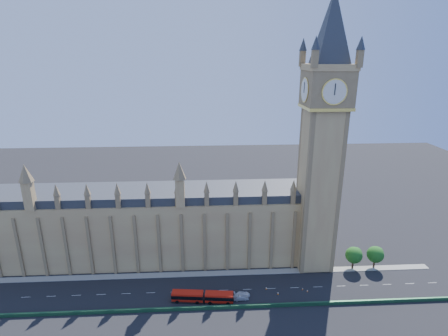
{
  "coord_description": "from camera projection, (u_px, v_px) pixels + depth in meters",
  "views": [
    {
      "loc": [
        -1.23,
        -98.18,
        73.97
      ],
      "look_at": [
        4.78,
        10.0,
        39.53
      ],
      "focal_mm": 28.0,
      "sensor_mm": 36.0,
      "label": 1
    }
  ],
  "objects": [
    {
      "name": "cone_a",
      "position": [
        307.0,
        291.0,
        115.21
      ],
      "size": [
        0.51,
        0.51,
        0.63
      ],
      "rotation": [
        0.0,
        0.0,
        -0.38
      ],
      "color": "black",
      "rests_on": "ground"
    },
    {
      "name": "palace_westminster",
      "position": [
        143.0,
        225.0,
        131.31
      ],
      "size": [
        120.0,
        20.0,
        28.0
      ],
      "color": "tan",
      "rests_on": "ground"
    },
    {
      "name": "red_bus",
      "position": [
        202.0,
        297.0,
        110.26
      ],
      "size": [
        19.63,
        4.89,
        3.31
      ],
      "rotation": [
        0.0,
        0.0,
        -0.11
      ],
      "color": "red",
      "rests_on": "ground"
    },
    {
      "name": "car_grey",
      "position": [
        238.0,
        293.0,
        113.48
      ],
      "size": [
        4.49,
        1.91,
        1.51
      ],
      "primitive_type": "imported",
      "rotation": [
        0.0,
        0.0,
        1.6
      ],
      "color": "#393C40",
      "rests_on": "ground"
    },
    {
      "name": "cone_c",
      "position": [
        278.0,
        293.0,
        113.92
      ],
      "size": [
        0.56,
        0.56,
        0.8
      ],
      "rotation": [
        0.0,
        0.0,
        0.13
      ],
      "color": "black",
      "rests_on": "ground"
    },
    {
      "name": "car_white",
      "position": [
        242.0,
        294.0,
        112.95
      ],
      "size": [
        5.33,
        2.6,
        1.49
      ],
      "primitive_type": "imported",
      "rotation": [
        0.0,
        0.0,
        1.67
      ],
      "color": "silver",
      "rests_on": "ground"
    },
    {
      "name": "elizabeth_tower",
      "position": [
        324.0,
        119.0,
        114.7
      ],
      "size": [
        20.59,
        20.59,
        105.0
      ],
      "color": "tan",
      "rests_on": "ground"
    },
    {
      "name": "tree_east_near",
      "position": [
        354.0,
        255.0,
        126.55
      ],
      "size": [
        6.0,
        6.0,
        8.5
      ],
      "color": "#382619",
      "rests_on": "ground"
    },
    {
      "name": "tree_east_far",
      "position": [
        376.0,
        254.0,
        126.97
      ],
      "size": [
        6.0,
        6.0,
        8.5
      ],
      "color": "#382619",
      "rests_on": "ground"
    },
    {
      "name": "cone_d",
      "position": [
        303.0,
        289.0,
        116.24
      ],
      "size": [
        0.45,
        0.45,
        0.62
      ],
      "rotation": [
        0.0,
        0.0,
        -0.15
      ],
      "color": "black",
      "rests_on": "ground"
    },
    {
      "name": "cone_b",
      "position": [
        266.0,
        288.0,
        116.47
      ],
      "size": [
        0.55,
        0.55,
        0.77
      ],
      "rotation": [
        0.0,
        0.0,
        0.15
      ],
      "color": "black",
      "rests_on": "ground"
    },
    {
      "name": "ground",
      "position": [
        211.0,
        291.0,
        115.9
      ],
      "size": [
        400.0,
        400.0,
        0.0
      ],
      "primitive_type": "plane",
      "color": "black",
      "rests_on": "ground"
    },
    {
      "name": "bridge_parapet",
      "position": [
        212.0,
        308.0,
        107.16
      ],
      "size": [
        160.0,
        0.6,
        1.2
      ],
      "primitive_type": "cube",
      "color": "#1E4C2D",
      "rests_on": "ground"
    },
    {
      "name": "car_silver",
      "position": [
        241.0,
        298.0,
        111.34
      ],
      "size": [
        4.83,
        1.87,
        1.57
      ],
      "primitive_type": "imported",
      "rotation": [
        0.0,
        0.0,
        1.62
      ],
      "color": "#999AA0",
      "rests_on": "ground"
    },
    {
      "name": "kerb_north",
      "position": [
        211.0,
        274.0,
        124.92
      ],
      "size": [
        160.0,
        3.0,
        0.16
      ],
      "primitive_type": "cube",
      "color": "gray",
      "rests_on": "ground"
    }
  ]
}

